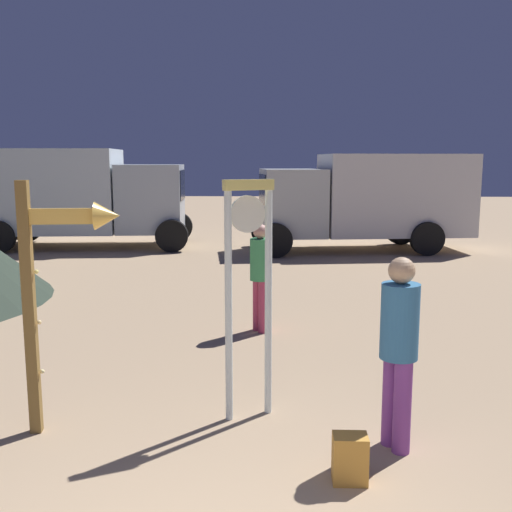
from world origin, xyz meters
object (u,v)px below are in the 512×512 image
Objects in this scene: standing_clock at (248,276)px; backpack at (350,459)px; arrow_sign at (59,268)px; box_truck_near at (369,198)px; person_near_clock at (399,344)px; person_distant at (260,272)px; box_truck_far at (66,194)px.

backpack is at bearing -54.69° from standing_clock.
arrow_sign is 12.43m from box_truck_near.
person_distant is (-1.28, 3.59, -0.06)m from person_near_clock.
person_near_clock is at bearing -25.64° from standing_clock.
person_distant is at bearing -55.51° from box_truck_far.
box_truck_near reaches higher than person_distant.
standing_clock is 3.00m from person_distant.
arrow_sign is at bearing -117.12° from person_distant.
backpack is 4.29m from person_distant.
box_truck_far is at bearing 177.85° from box_truck_near.
arrow_sign is at bearing -70.70° from box_truck_far.
person_near_clock is at bearing -59.46° from box_truck_far.
box_truck_near reaches higher than standing_clock.
person_distant is 8.72m from box_truck_near.
person_distant is at bearing 89.40° from standing_clock.
box_truck_far is at bearing 120.54° from person_near_clock.
box_truck_far reaches higher than arrow_sign.
box_truck_far is (-6.70, 12.71, 1.37)m from backpack.
box_truck_near is (2.83, 11.19, 0.08)m from standing_clock.
standing_clock is 1.37× the size of person_near_clock.
arrow_sign is 3.81m from person_distant.
person_distant is at bearing 109.69° from person_near_clock.
standing_clock is at bearing -90.60° from person_distant.
person_distant is (-0.82, 4.15, 0.70)m from backpack.
arrow_sign reaches higher than backpack.
box_truck_far is (-5.85, 11.51, 0.16)m from standing_clock.
person_distant is (1.71, 3.34, -0.65)m from arrow_sign.
arrow_sign is at bearing 175.39° from person_near_clock.
backpack is 0.06× the size of box_truck_far.
person_near_clock is 0.27× the size of box_truck_near.
person_near_clock is 1.07× the size of person_distant.
box_truck_near is 0.91× the size of box_truck_far.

